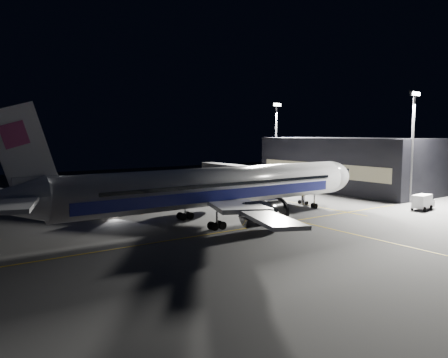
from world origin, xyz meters
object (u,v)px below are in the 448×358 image
airliner (211,188)px  floodlight_mast_north (276,136)px  safety_cone_b (179,206)px  jet_bridge (256,174)px  safety_cone_c (194,206)px  safety_cone_a (142,212)px  service_truck (423,201)px  baggage_tug (113,211)px  floodlight_mast_south (413,137)px

airliner → floodlight_mast_north: size_ratio=2.97×
floodlight_mast_north → safety_cone_b: floodlight_mast_north is taller
airliner → jet_bridge: 29.31m
floodlight_mast_north → jet_bridge: bearing=-142.3°
safety_cone_c → safety_cone_a: bearing=-176.4°
airliner → safety_cone_c: airliner is taller
service_truck → jet_bridge: bearing=104.7°
baggage_tug → jet_bridge: bearing=21.3°
floodlight_mast_north → safety_cone_b: (-38.69, -17.99, -12.07)m
airliner → floodlight_mast_north: (41.08, 31.99, 7.21)m
baggage_tug → safety_cone_b: bearing=17.0°
airliner → safety_cone_c: 14.56m
airliner → floodlight_mast_south: (41.08, -6.01, 7.21)m
safety_cone_a → safety_cone_c: bearing=3.6°
safety_cone_b → airliner: bearing=-99.7°
floodlight_mast_north → safety_cone_c: 42.74m
floodlight_mast_north → floodlight_mast_south: bearing=-90.0°
safety_cone_a → safety_cone_b: safety_cone_a is taller
baggage_tug → safety_cone_a: size_ratio=4.77×
safety_cone_a → floodlight_mast_south: bearing=-21.4°
baggage_tug → floodlight_mast_north: bearing=33.1°
airliner → safety_cone_b: 15.01m
airliner → safety_cone_a: (-5.46, 12.19, -4.85)m
airliner → service_truck: size_ratio=11.46×
service_truck → baggage_tug: service_truck is taller
floodlight_mast_south → baggage_tug: size_ratio=6.93×
baggage_tug → safety_cone_b: 12.49m
baggage_tug → safety_cone_c: (14.88, -0.25, -0.58)m
airliner → floodlight_mast_south: size_ratio=2.97×
jet_bridge → floodlight_mast_north: floodlight_mast_north is taller
safety_cone_c → baggage_tug: bearing=179.0°
jet_bridge → safety_cone_b: size_ratio=57.92×
safety_cone_a → safety_cone_c: 10.30m
floodlight_mast_south → safety_cone_a: bearing=158.6°
baggage_tug → safety_cone_a: baggage_tug is taller
jet_bridge → baggage_tug: jet_bridge is taller
floodlight_mast_north → safety_cone_a: (-46.53, -19.79, -12.06)m
floodlight_mast_north → service_truck: floodlight_mast_north is taller
airliner → baggage_tug: 17.06m
floodlight_mast_south → safety_cone_a: floodlight_mast_south is taller
airliner → jet_bridge: bearing=38.0°
airliner → safety_cone_b: (2.39, 14.00, -4.87)m
airliner → jet_bridge: (23.08, 18.06, -0.58)m
jet_bridge → floodlight_mast_south: bearing=-53.2°
service_truck → baggage_tug: (-45.94, 24.77, -0.53)m
service_truck → safety_cone_a: 47.75m
floodlight_mast_north → floodlight_mast_south: same height
floodlight_mast_south → service_truck: bearing=-132.5°
safety_cone_b → jet_bridge: bearing=11.1°
jet_bridge → safety_cone_b: 21.51m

